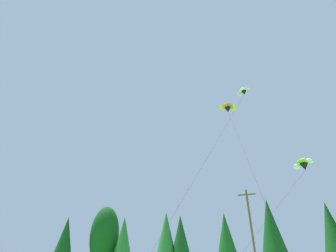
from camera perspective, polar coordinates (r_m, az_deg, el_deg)
name	(u,v)px	position (r m, az deg, el deg)	size (l,w,h in m)	color
treeline_tree_a	(64,241)	(58.57, -21.65, -22.29)	(4.22, 4.22, 11.91)	#472D19
treeline_tree_b	(105,235)	(57.38, -13.68, -22.19)	(5.61, 5.61, 14.12)	#472D19
treeline_tree_c	(123,241)	(54.96, -9.77, -23.51)	(4.19, 4.19, 11.78)	#472D19
treeline_tree_d	(166,238)	(49.35, -0.42, -23.30)	(4.18, 4.18, 11.75)	#472D19
treeline_tree_e	(181,240)	(48.81, 2.79, -23.67)	(4.05, 4.05, 11.12)	#472D19
treeline_tree_f	(226,239)	(51.82, 12.58, -22.84)	(4.22, 4.22, 11.92)	#472D19
treeline_tree_g	(271,229)	(50.02, 21.59, -20.25)	(4.57, 4.57, 13.52)	#472D19
treeline_tree_h	(333,232)	(49.27, 32.28, -18.99)	(4.24, 4.24, 12.01)	#472D19
utility_pole	(253,236)	(34.73, 17.97, -21.84)	(2.20, 0.26, 11.45)	brown
parafoil_kite_high_white	(243,91)	(38.21, 16.14, 7.25)	(10.61, 13.86, 23.65)	white
parafoil_kite_mid_lime_white	(303,164)	(37.81, 27.45, -7.38)	(11.78, 13.09, 13.92)	#93D633
parafoil_kite_far_orange	(228,108)	(38.76, 12.93, 3.87)	(4.51, 17.89, 22.11)	orange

